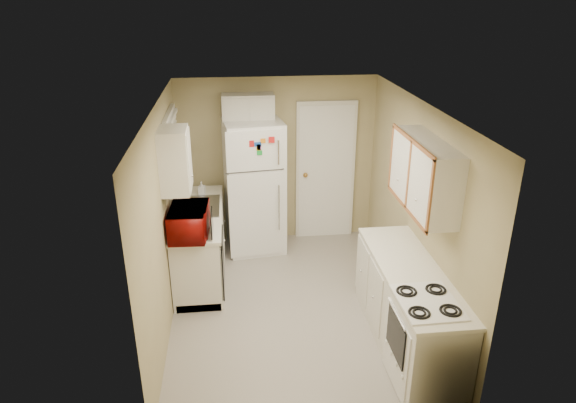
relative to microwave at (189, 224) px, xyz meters
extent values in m
plane|color=#B7B0A8|center=(1.15, -0.22, -1.05)|extent=(3.80, 3.80, 0.00)
plane|color=white|center=(1.15, -0.22, 1.35)|extent=(3.80, 3.80, 0.00)
plane|color=tan|center=(-0.25, -0.22, 0.15)|extent=(3.80, 3.80, 0.00)
plane|color=tan|center=(2.55, -0.22, 0.15)|extent=(3.80, 3.80, 0.00)
plane|color=tan|center=(1.15, 1.68, 0.15)|extent=(2.80, 2.80, 0.00)
plane|color=tan|center=(1.15, -2.12, 0.15)|extent=(2.80, 2.80, 0.00)
cube|color=silver|center=(0.05, 0.68, -0.60)|extent=(0.60, 1.80, 0.90)
cube|color=black|center=(0.34, 0.08, -0.56)|extent=(0.03, 0.58, 0.72)
cube|color=gray|center=(0.05, 0.83, -0.19)|extent=(0.54, 0.74, 0.16)
imported|color=#980D08|center=(0.00, 0.00, 0.00)|extent=(0.63, 0.37, 0.41)
imported|color=silver|center=(0.08, 1.25, -0.05)|extent=(0.10, 0.10, 0.18)
cube|color=silver|center=(-0.21, 0.83, 0.55)|extent=(0.10, 0.98, 1.08)
cube|color=silver|center=(-0.10, 0.00, 0.75)|extent=(0.30, 0.45, 0.70)
cube|color=white|center=(0.80, 1.39, -0.11)|extent=(0.86, 0.84, 1.87)
cube|color=silver|center=(0.75, 1.53, 0.95)|extent=(0.70, 0.30, 0.40)
cube|color=white|center=(1.85, 1.64, -0.03)|extent=(0.86, 0.06, 2.08)
cube|color=silver|center=(2.25, -1.02, -0.60)|extent=(0.60, 2.00, 0.90)
cube|color=white|center=(2.20, -1.60, -0.66)|extent=(0.53, 0.65, 0.78)
cube|color=silver|center=(2.40, -0.72, 0.75)|extent=(0.30, 1.20, 0.70)
camera|label=1|loc=(0.53, -5.32, 2.46)|focal=32.00mm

